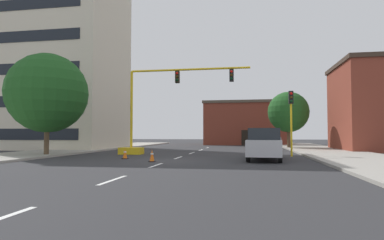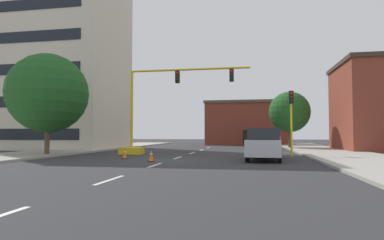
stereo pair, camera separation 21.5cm
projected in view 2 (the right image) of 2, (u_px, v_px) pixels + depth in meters
ground_plane at (169, 161)px, 19.85m from camera, size 160.00×160.00×0.00m
sidewalk_left at (67, 151)px, 29.82m from camera, size 6.00×56.00×0.14m
sidewalk_right at (338, 154)px, 25.62m from camera, size 6.00×56.00×0.14m
lane_stripe_seg_1 at (110, 180)px, 11.50m from camera, size 0.16×2.40×0.01m
lane_stripe_seg_2 at (155, 165)px, 16.90m from camera, size 0.16×2.40×0.01m
lane_stripe_seg_3 at (178, 158)px, 22.31m from camera, size 0.16×2.40×0.01m
lane_stripe_seg_4 at (192, 153)px, 27.72m from camera, size 0.16×2.40×0.01m
lane_stripe_seg_5 at (202, 150)px, 33.12m from camera, size 0.16×2.40×0.01m
lane_stripe_seg_6 at (208, 148)px, 38.53m from camera, size 0.16×2.40×0.01m
building_tall_left at (56, 49)px, 37.10m from camera, size 15.07×10.60×22.88m
building_brick_center at (247, 123)px, 50.42m from camera, size 12.47×8.93×6.56m
traffic_signal_gantry at (148, 125)px, 25.98m from camera, size 10.44×1.20×6.83m
traffic_light_pole_right at (291, 108)px, 23.67m from camera, size 0.32×0.47×4.80m
tree_right_far at (289, 112)px, 36.15m from camera, size 4.55×4.55×6.38m
tree_left_near at (48, 93)px, 24.15m from camera, size 5.90×5.90×7.64m
pickup_truck_silver at (264, 145)px, 20.27m from camera, size 2.41×5.54×1.99m
traffic_cone_roadside_a at (151, 156)px, 19.07m from camera, size 0.36×0.36×0.74m
traffic_cone_roadside_b at (125, 153)px, 21.34m from camera, size 0.36×0.36×0.71m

